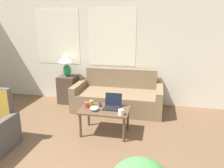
{
  "coord_description": "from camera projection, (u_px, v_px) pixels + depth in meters",
  "views": [
    {
      "loc": [
        1.66,
        -1.07,
        1.9
      ],
      "look_at": [
        0.82,
        2.87,
        0.75
      ],
      "focal_mm": 35.0,
      "sensor_mm": 36.0,
      "label": 1
    }
  ],
  "objects": [
    {
      "name": "laptop",
      "position": [
        113.0,
        105.0,
        3.8
      ],
      "size": [
        0.3,
        0.28,
        0.24
      ],
      "color": "black",
      "rests_on": "coffee_table"
    },
    {
      "name": "cup_navy",
      "position": [
        121.0,
        112.0,
        3.51
      ],
      "size": [
        0.09,
        0.09,
        0.09
      ],
      "color": "white",
      "rests_on": "coffee_table"
    },
    {
      "name": "coffee_table",
      "position": [
        105.0,
        112.0,
        3.77
      ],
      "size": [
        0.85,
        0.55,
        0.45
      ],
      "color": "brown",
      "rests_on": "ground_plane"
    },
    {
      "name": "wall_back",
      "position": [
        88.0,
        48.0,
        5.22
      ],
      "size": [
        6.39,
        0.06,
        2.6
      ],
      "color": "silver",
      "rests_on": "ground_plane"
    },
    {
      "name": "couch",
      "position": [
        118.0,
        98.0,
        4.9
      ],
      "size": [
        1.93,
        0.91,
        0.86
      ],
      "color": "#846B4C",
      "rests_on": "ground_plane"
    },
    {
      "name": "side_table",
      "position": [
        68.0,
        89.0,
        5.28
      ],
      "size": [
        0.41,
        0.41,
        0.65
      ],
      "color": "#4C3D2D",
      "rests_on": "ground_plane"
    },
    {
      "name": "tv_remote",
      "position": [
        100.0,
        105.0,
        3.91
      ],
      "size": [
        0.09,
        0.16,
        0.02
      ],
      "color": "black",
      "rests_on": "coffee_table"
    },
    {
      "name": "table_lamp",
      "position": [
        66.0,
        60.0,
        5.09
      ],
      "size": [
        0.37,
        0.37,
        0.57
      ],
      "color": "#1E8451",
      "rests_on": "side_table"
    },
    {
      "name": "snack_bowl",
      "position": [
        94.0,
        108.0,
        3.68
      ],
      "size": [
        0.15,
        0.15,
        0.08
      ],
      "color": "white",
      "rests_on": "coffee_table"
    },
    {
      "name": "cup_yellow",
      "position": [
        87.0,
        105.0,
        3.81
      ],
      "size": [
        0.1,
        0.1,
        0.09
      ],
      "color": "#B23D38",
      "rests_on": "coffee_table"
    },
    {
      "name": "cup_white",
      "position": [
        91.0,
        103.0,
        3.91
      ],
      "size": [
        0.07,
        0.07,
        0.09
      ],
      "color": "gold",
      "rests_on": "coffee_table"
    }
  ]
}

